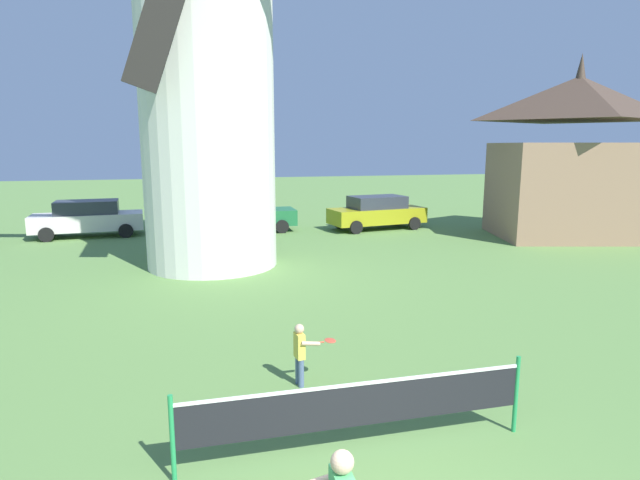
{
  "coord_description": "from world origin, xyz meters",
  "views": [
    {
      "loc": [
        -1.76,
        -3.71,
        3.91
      ],
      "look_at": [
        0.17,
        4.02,
        2.44
      ],
      "focal_mm": 29.06,
      "sensor_mm": 36.0,
      "label": 1
    }
  ],
  "objects_px": {
    "parked_car_green": "(246,214)",
    "parked_car_mustard": "(377,212)",
    "tennis_net": "(359,405)",
    "chapel": "(573,160)",
    "player_far": "(301,351)",
    "windmill": "(205,42)",
    "parked_car_cream": "(88,218)"
  },
  "relations": [
    {
      "from": "player_far",
      "to": "parked_car_green",
      "type": "xyz_separation_m",
      "value": [
        0.75,
        15.75,
        0.21
      ]
    },
    {
      "from": "tennis_net",
      "to": "player_far",
      "type": "xyz_separation_m",
      "value": [
        -0.29,
        2.1,
        -0.08
      ]
    },
    {
      "from": "player_far",
      "to": "parked_car_green",
      "type": "distance_m",
      "value": 15.77
    },
    {
      "from": "parked_car_green",
      "to": "chapel",
      "type": "bearing_deg",
      "value": -19.77
    },
    {
      "from": "parked_car_cream",
      "to": "parked_car_green",
      "type": "height_order",
      "value": "same"
    },
    {
      "from": "player_far",
      "to": "chapel",
      "type": "bearing_deg",
      "value": 37.93
    },
    {
      "from": "chapel",
      "to": "parked_car_mustard",
      "type": "bearing_deg",
      "value": 151.26
    },
    {
      "from": "parked_car_green",
      "to": "player_far",
      "type": "bearing_deg",
      "value": -92.74
    },
    {
      "from": "player_far",
      "to": "parked_car_cream",
      "type": "bearing_deg",
      "value": 110.47
    },
    {
      "from": "parked_car_mustard",
      "to": "tennis_net",
      "type": "bearing_deg",
      "value": -110.95
    },
    {
      "from": "tennis_net",
      "to": "windmill",
      "type": "bearing_deg",
      "value": 96.55
    },
    {
      "from": "windmill",
      "to": "parked_car_green",
      "type": "distance_m",
      "value": 9.16
    },
    {
      "from": "tennis_net",
      "to": "chapel",
      "type": "distance_m",
      "value": 19.16
    },
    {
      "from": "tennis_net",
      "to": "player_far",
      "type": "bearing_deg",
      "value": 97.92
    },
    {
      "from": "windmill",
      "to": "parked_car_green",
      "type": "relative_size",
      "value": 3.49
    },
    {
      "from": "player_far",
      "to": "chapel",
      "type": "height_order",
      "value": "chapel"
    },
    {
      "from": "player_far",
      "to": "parked_car_green",
      "type": "height_order",
      "value": "parked_car_green"
    },
    {
      "from": "windmill",
      "to": "parked_car_green",
      "type": "xyz_separation_m",
      "value": [
        1.76,
        6.5,
        -6.22
      ]
    },
    {
      "from": "tennis_net",
      "to": "chapel",
      "type": "bearing_deg",
      "value": 43.47
    },
    {
      "from": "windmill",
      "to": "tennis_net",
      "type": "relative_size",
      "value": 3.42
    },
    {
      "from": "parked_car_cream",
      "to": "parked_car_mustard",
      "type": "relative_size",
      "value": 0.99
    },
    {
      "from": "windmill",
      "to": "parked_car_mustard",
      "type": "height_order",
      "value": "windmill"
    },
    {
      "from": "parked_car_cream",
      "to": "player_far",
      "type": "bearing_deg",
      "value": -69.53
    },
    {
      "from": "tennis_net",
      "to": "chapel",
      "type": "height_order",
      "value": "chapel"
    },
    {
      "from": "parked_car_green",
      "to": "chapel",
      "type": "xyz_separation_m",
      "value": [
        13.32,
        -4.79,
        2.47
      ]
    },
    {
      "from": "parked_car_cream",
      "to": "tennis_net",
      "type": "bearing_deg",
      "value": -70.9
    },
    {
      "from": "parked_car_green",
      "to": "parked_car_mustard",
      "type": "height_order",
      "value": "same"
    },
    {
      "from": "parked_car_green",
      "to": "parked_car_mustard",
      "type": "xyz_separation_m",
      "value": [
        6.06,
        -0.81,
        -0.0
      ]
    },
    {
      "from": "windmill",
      "to": "parked_car_mustard",
      "type": "relative_size",
      "value": 3.35
    },
    {
      "from": "player_far",
      "to": "chapel",
      "type": "distance_m",
      "value": 18.04
    },
    {
      "from": "windmill",
      "to": "parked_car_mustard",
      "type": "distance_m",
      "value": 11.5
    },
    {
      "from": "tennis_net",
      "to": "chapel",
      "type": "relative_size",
      "value": 0.6
    }
  ]
}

